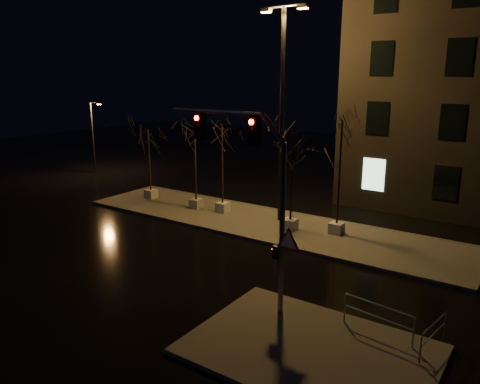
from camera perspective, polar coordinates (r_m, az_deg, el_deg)
The scene contains 13 objects.
ground at distance 21.06m, azimuth -5.93°, elevation -8.15°, with size 90.00×90.00×0.00m, color black.
median at distance 25.60m, azimuth 2.76°, elevation -3.78°, with size 22.00×5.00×0.15m, color #4F4D47.
sidewalk_corner at distance 14.73m, azimuth 8.53°, elevation -18.47°, with size 7.00×5.00×0.15m, color #4F4D47.
tree_0 at distance 30.21m, azimuth -11.07°, elevation 5.64°, with size 1.80×1.80×4.55m.
tree_1 at distance 27.40m, azimuth -5.54°, elevation 6.09°, with size 1.80×1.80×5.25m.
tree_2 at distance 26.55m, azimuth -2.21°, elevation 5.55°, with size 1.80×1.80×5.05m.
tree_3 at distance 23.50m, azimuth 6.38°, elevation 4.54°, with size 1.80×1.80×5.16m.
tree_4 at distance 23.17m, azimuth 12.19°, elevation 5.46°, with size 1.80×1.80×5.84m.
traffic_signal_mast at distance 15.41m, azimuth 1.82°, elevation 1.21°, with size 5.45×0.31×6.66m.
streetlight_main at distance 24.79m, azimuth 5.16°, elevation 10.92°, with size 2.79×0.59×11.14m.
streetlight_far at distance 40.05m, azimuth -17.44°, elevation 6.71°, with size 1.13×0.40×5.78m.
guard_rail_a at distance 15.45m, azimuth 16.45°, elevation -14.14°, with size 2.30×0.38×1.00m.
guard_rail_b at distance 15.23m, azimuth 22.56°, elevation -15.49°, with size 0.34×1.84×0.88m.
Camera 1 is at (12.68, -14.78, 8.01)m, focal length 35.00 mm.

